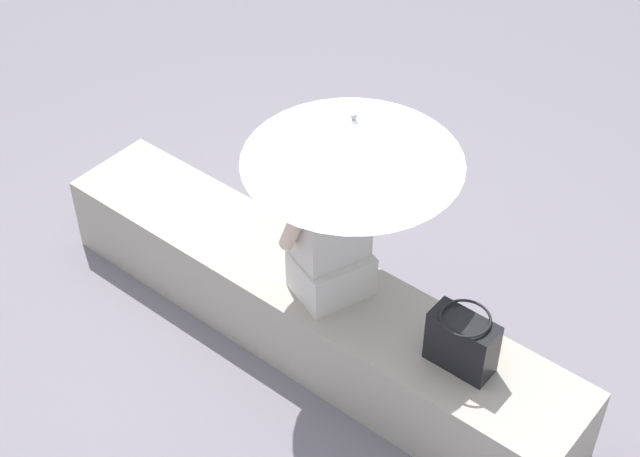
{
  "coord_description": "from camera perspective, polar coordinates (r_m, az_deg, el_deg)",
  "views": [
    {
      "loc": [
        -2.18,
        2.6,
        3.75
      ],
      "look_at": [
        -0.07,
        0.0,
        0.8
      ],
      "focal_mm": 54.6,
      "sensor_mm": 36.0,
      "label": 1
    }
  ],
  "objects": [
    {
      "name": "ground_plane",
      "position": [
        5.06,
        -0.61,
        -6.48
      ],
      "size": [
        14.0,
        14.0,
        0.0
      ],
      "primitive_type": "plane",
      "color": "slate"
    },
    {
      "name": "stone_bench",
      "position": [
        4.89,
        -0.63,
        -4.71
      ],
      "size": [
        2.95,
        0.53,
        0.45
      ],
      "primitive_type": "cube",
      "color": "#A8A093",
      "rests_on": "ground"
    },
    {
      "name": "person_seated",
      "position": [
        4.4,
        0.69,
        -0.01
      ],
      "size": [
        0.38,
        0.51,
        0.9
      ],
      "color": "beige",
      "rests_on": "stone_bench"
    },
    {
      "name": "parasol",
      "position": [
        4.11,
        1.95,
        5.18
      ],
      "size": [
        0.97,
        0.97,
        1.01
      ],
      "color": "#B7B7BC",
      "rests_on": "stone_bench"
    },
    {
      "name": "handbag_black",
      "position": [
        4.29,
        8.33,
        -6.57
      ],
      "size": [
        0.3,
        0.22,
        0.3
      ],
      "color": "black",
      "rests_on": "stone_bench"
    }
  ]
}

